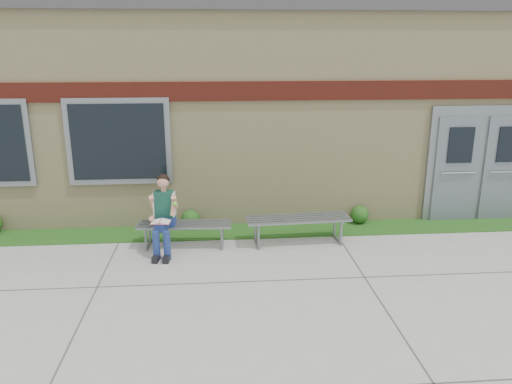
{
  "coord_description": "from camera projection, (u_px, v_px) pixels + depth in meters",
  "views": [
    {
      "loc": [
        -1.21,
        -6.27,
        3.4
      ],
      "look_at": [
        -0.57,
        1.7,
        1.05
      ],
      "focal_mm": 35.0,
      "sensor_mm": 36.0,
      "label": 1
    }
  ],
  "objects": [
    {
      "name": "school_building",
      "position": [
        265.0,
        101.0,
        12.18
      ],
      "size": [
        16.2,
        6.22,
        4.2
      ],
      "color": "beige",
      "rests_on": "ground"
    },
    {
      "name": "ground",
      "position": [
        306.0,
        296.0,
        7.05
      ],
      "size": [
        80.0,
        80.0,
        0.0
      ],
      "primitive_type": "plane",
      "color": "#9E9E99",
      "rests_on": "ground"
    },
    {
      "name": "grass_strip",
      "position": [
        282.0,
        230.0,
        9.53
      ],
      "size": [
        16.0,
        0.8,
        0.02
      ],
      "primitive_type": "cube",
      "color": "#155218",
      "rests_on": "ground"
    },
    {
      "name": "bench_right",
      "position": [
        298.0,
        223.0,
        8.85
      ],
      "size": [
        1.86,
        0.61,
        0.48
      ],
      "rotation": [
        0.0,
        0.0,
        0.05
      ],
      "color": "slate",
      "rests_on": "ground"
    },
    {
      "name": "bench_left",
      "position": [
        185.0,
        229.0,
        8.7
      ],
      "size": [
        1.65,
        0.53,
        0.42
      ],
      "rotation": [
        0.0,
        0.0,
        -0.05
      ],
      "color": "slate",
      "rests_on": "ground"
    },
    {
      "name": "shrub_mid",
      "position": [
        191.0,
        219.0,
        9.58
      ],
      "size": [
        0.35,
        0.35,
        0.35
      ],
      "primitive_type": "sphere",
      "color": "#155218",
      "rests_on": "grass_strip"
    },
    {
      "name": "girl",
      "position": [
        163.0,
        214.0,
        8.38
      ],
      "size": [
        0.49,
        0.84,
        1.33
      ],
      "rotation": [
        0.0,
        0.0,
        -0.1
      ],
      "color": "navy",
      "rests_on": "ground"
    },
    {
      "name": "shrub_east",
      "position": [
        360.0,
        214.0,
        9.84
      ],
      "size": [
        0.35,
        0.35,
        0.35
      ],
      "primitive_type": "sphere",
      "color": "#155218",
      "rests_on": "grass_strip"
    }
  ]
}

